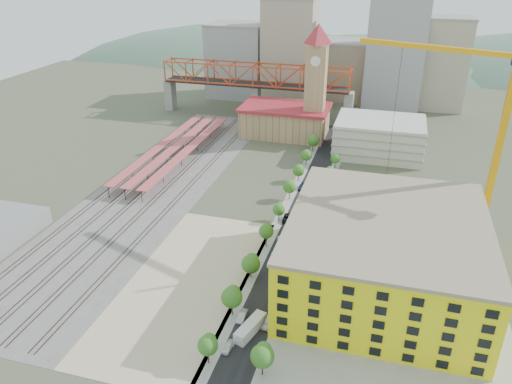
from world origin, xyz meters
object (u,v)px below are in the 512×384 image
(clock_tower, at_px, (316,72))
(tower_crane, at_px, (490,111))
(site_trailer_b, at_px, (276,267))
(site_trailer_d, at_px, (289,238))
(car_0, at_px, (228,347))
(site_trailer_a, at_px, (250,328))
(site_trailer_c, at_px, (283,251))
(construction_building, at_px, (385,254))

(clock_tower, bearing_deg, tower_crane, -50.79)
(site_trailer_b, xyz_separation_m, site_trailer_d, (0.00, 14.48, -0.04))
(car_0, bearing_deg, site_trailer_b, 90.88)
(site_trailer_a, bearing_deg, site_trailer_b, 106.50)
(site_trailer_c, bearing_deg, tower_crane, 12.41)
(tower_crane, relative_size, car_0, 14.71)
(construction_building, height_order, site_trailer_c, construction_building)
(tower_crane, distance_m, site_trailer_b, 67.72)
(construction_building, relative_size, tower_crane, 0.85)
(construction_building, distance_m, site_trailer_b, 27.25)
(clock_tower, bearing_deg, site_trailer_d, -84.70)
(tower_crane, xyz_separation_m, site_trailer_d, (-47.90, -17.69, -35.49))
(site_trailer_a, height_order, site_trailer_d, site_trailer_a)
(site_trailer_b, distance_m, site_trailer_d, 14.48)
(site_trailer_c, xyz_separation_m, site_trailer_d, (0.00, 6.76, -0.18))
(site_trailer_b, xyz_separation_m, site_trailer_c, (0.00, 7.72, 0.14))
(site_trailer_b, height_order, car_0, site_trailer_b)
(tower_crane, bearing_deg, clock_tower, 129.21)
(clock_tower, distance_m, site_trailer_d, 90.83)
(site_trailer_b, distance_m, site_trailer_c, 7.72)
(tower_crane, distance_m, site_trailer_c, 64.33)
(construction_building, height_order, site_trailer_d, construction_building)
(construction_building, xyz_separation_m, site_trailer_a, (-26.00, -24.35, -8.12))
(construction_building, bearing_deg, site_trailer_d, 152.07)
(site_trailer_b, relative_size, car_0, 2.31)
(site_trailer_a, xyz_separation_m, site_trailer_c, (0.00, 31.37, 0.12))
(tower_crane, bearing_deg, site_trailer_c, -152.96)
(site_trailer_c, bearing_deg, car_0, -109.21)
(site_trailer_c, bearing_deg, clock_tower, 80.28)
(clock_tower, bearing_deg, construction_building, -71.22)
(clock_tower, distance_m, car_0, 133.50)
(site_trailer_c, bearing_deg, site_trailer_d, 75.37)
(tower_crane, xyz_separation_m, site_trailer_a, (-47.90, -55.83, -35.43))
(car_0, bearing_deg, construction_building, 53.03)
(site_trailer_b, distance_m, car_0, 29.91)
(site_trailer_c, relative_size, site_trailer_d, 1.15)
(construction_building, height_order, tower_crane, tower_crane)
(clock_tower, height_order, site_trailer_a, clock_tower)
(clock_tower, relative_size, car_0, 12.85)
(clock_tower, xyz_separation_m, site_trailer_d, (8.00, -86.21, -27.46))
(tower_crane, height_order, car_0, tower_crane)
(clock_tower, xyz_separation_m, site_trailer_b, (8.00, -100.69, -27.42))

